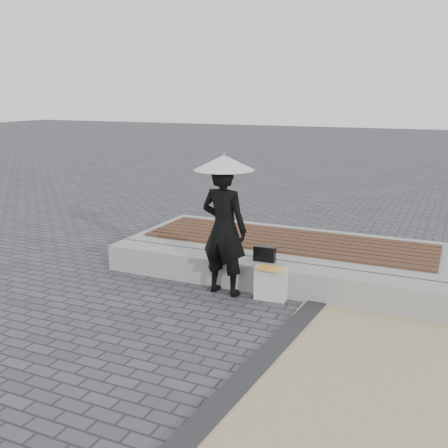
% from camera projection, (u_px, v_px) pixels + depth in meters
% --- Properties ---
extents(ground, '(80.00, 80.00, 0.00)m').
position_uv_depth(ground, '(213.00, 334.00, 6.09)').
color(ground, '#4B4C50').
rests_on(ground, ground).
extents(edging_band, '(0.61, 5.20, 0.04)m').
position_uv_depth(edging_band, '(257.00, 366.00, 5.34)').
color(edging_band, '#2A2A2D').
rests_on(edging_band, ground).
extents(seating_ledge, '(5.00, 0.45, 0.40)m').
position_uv_depth(seating_ledge, '(261.00, 276.00, 7.45)').
color(seating_ledge, '#A5A5A0').
rests_on(seating_ledge, ground).
extents(timber_platform, '(5.00, 2.00, 0.40)m').
position_uv_depth(timber_platform, '(287.00, 253.00, 8.51)').
color(timber_platform, '#A1A29D').
rests_on(timber_platform, ground).
extents(timber_decking, '(4.60, 1.40, 0.04)m').
position_uv_depth(timber_decking, '(288.00, 240.00, 8.46)').
color(timber_decking, brown).
rests_on(timber_decking, timber_platform).
extents(woman, '(0.72, 0.52, 1.85)m').
position_uv_depth(woman, '(224.00, 229.00, 7.13)').
color(woman, black).
rests_on(woman, ground).
extents(parasol, '(0.81, 0.81, 1.04)m').
position_uv_depth(parasol, '(224.00, 162.00, 6.91)').
color(parasol, '#A5A5A9').
rests_on(parasol, ground).
extents(handbag, '(0.32, 0.12, 0.22)m').
position_uv_depth(handbag, '(265.00, 254.00, 7.43)').
color(handbag, black).
rests_on(handbag, seating_ledge).
extents(canvas_tote, '(0.44, 0.21, 0.45)m').
position_uv_depth(canvas_tote, '(271.00, 283.00, 7.07)').
color(canvas_tote, silver).
rests_on(canvas_tote, ground).
extents(magazine, '(0.35, 0.26, 0.01)m').
position_uv_depth(magazine, '(270.00, 268.00, 6.97)').
color(magazine, '#CB462A').
rests_on(magazine, canvas_tote).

